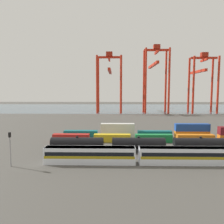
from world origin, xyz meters
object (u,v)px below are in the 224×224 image
freight_tank_row (200,145)px  gantry_crane_east (202,77)px  passenger_train (185,155)px  gantry_crane_west (109,76)px  shipping_container_2 (153,138)px  gantry_crane_central (155,72)px  signal_mast (10,145)px  shipping_container_0 (71,138)px

freight_tank_row → gantry_crane_east: size_ratio=1.84×
passenger_train → freight_tank_row: freight_tank_row is taller
passenger_train → gantry_crane_west: (-21.43, 122.43, 25.93)m
passenger_train → gantry_crane_east: 133.47m
shipping_container_2 → gantry_crane_east: bearing=61.9°
passenger_train → gantry_crane_east: bearing=67.7°
gantry_crane_central → gantry_crane_east: size_ratio=1.13×
passenger_train → signal_mast: bearing=-176.4°
signal_mast → shipping_container_0: size_ratio=0.64×
gantry_crane_central → gantry_crane_west: bearing=179.9°
passenger_train → signal_mast: signal_mast is taller
gantry_crane_west → gantry_crane_central: 35.68m
freight_tank_row → signal_mast: 48.70m
passenger_train → shipping_container_2: size_ratio=5.41×
freight_tank_row → gantry_crane_central: 116.39m
signal_mast → gantry_crane_east: gantry_crane_east is taller
gantry_crane_west → gantry_crane_east: 71.09m
gantry_crane_central → passenger_train: bearing=-96.6°
passenger_train → gantry_crane_central: (14.11, 122.37, 29.05)m
shipping_container_0 → gantry_crane_west: 104.67m
freight_tank_row → gantry_crane_central: size_ratio=1.62×
signal_mast → gantry_crane_east: size_ratio=0.17×
gantry_crane_west → gantry_crane_east: size_ratio=1.02×
freight_tank_row → signal_mast: size_ratio=10.64×
freight_tank_row → gantry_crane_west: gantry_crane_west is taller
passenger_train → gantry_crane_east: size_ratio=1.45×
gantry_crane_east → signal_mast: bearing=-125.8°
passenger_train → gantry_crane_central: 126.56m
freight_tank_row → shipping_container_0: 40.15m
signal_mast → freight_tank_row: bearing=14.8°
gantry_crane_west → shipping_container_0: bearing=-95.4°
freight_tank_row → shipping_container_2: freight_tank_row is taller
gantry_crane_east → passenger_train: bearing=-112.3°
gantry_crane_central → shipping_container_0: bearing=-114.1°
shipping_container_0 → gantry_crane_west: (9.59, 100.73, 26.77)m
freight_tank_row → shipping_container_0: bearing=162.9°
shipping_container_0 → gantry_crane_central: (45.13, 100.67, 29.89)m
shipping_container_2 → gantry_crane_central: size_ratio=0.24×
passenger_train → gantry_crane_west: gantry_crane_west is taller
freight_tank_row → gantry_crane_west: (-28.77, 112.56, 26.00)m
shipping_container_0 → gantry_crane_east: (80.67, 99.59, 26.08)m
shipping_container_2 → shipping_container_0: bearing=180.0°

